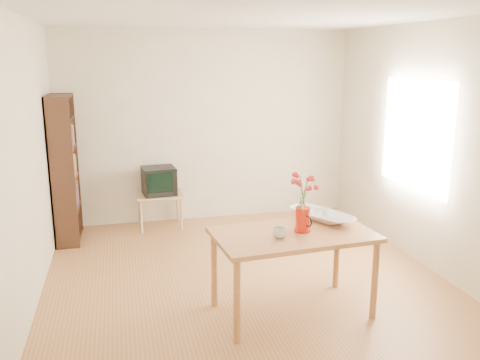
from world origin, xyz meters
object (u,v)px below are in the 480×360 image
object	(u,v)px
table	(293,242)
mug	(280,233)
pitcher	(302,220)
bowl	(322,198)
television	(159,180)

from	to	relation	value
table	mug	bearing A→B (deg)	-153.84
pitcher	bowl	xyz separation A→B (m)	(0.29, 0.27, 0.11)
mug	television	size ratio (longest dim) A/B	0.25
table	bowl	distance (m)	0.55
table	bowl	xyz separation A→B (m)	(0.38, 0.28, 0.30)
pitcher	mug	distance (m)	0.27
table	pitcher	xyz separation A→B (m)	(0.08, 0.01, 0.18)
table	mug	size ratio (longest dim) A/B	12.60
mug	bowl	bearing A→B (deg)	-160.89
mug	bowl	xyz separation A→B (m)	(0.53, 0.38, 0.17)
mug	table	bearing A→B (deg)	-165.04
table	television	bearing A→B (deg)	104.35
pitcher	bowl	size ratio (longest dim) A/B	0.49
table	pitcher	world-z (taller)	pitcher
table	television	distance (m)	2.83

